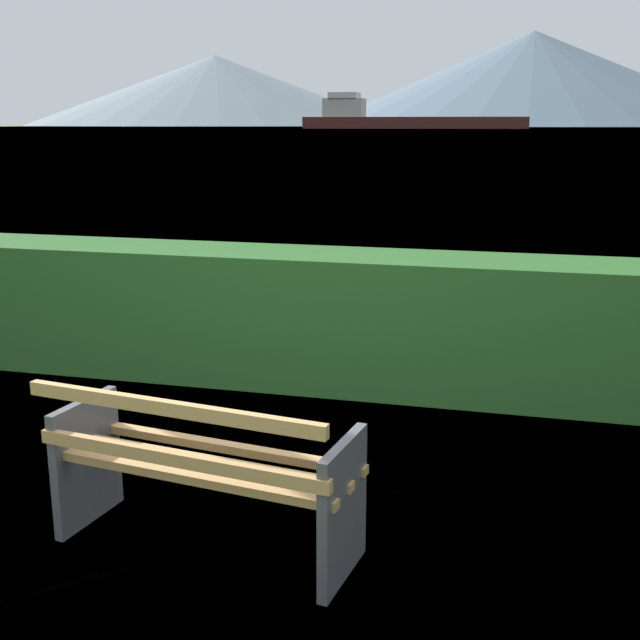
# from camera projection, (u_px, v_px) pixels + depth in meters

# --- Properties ---
(ground_plane) EXTENTS (1400.00, 1400.00, 0.00)m
(ground_plane) POSITION_uv_depth(u_px,v_px,m) (210.00, 544.00, 4.02)
(ground_plane) COLOR #4C6B33
(water_surface) EXTENTS (620.00, 620.00, 0.00)m
(water_surface) POSITION_uv_depth(u_px,v_px,m) (527.00, 129.00, 294.08)
(water_surface) COLOR #6B8EA3
(water_surface) RESTS_ON ground_plane
(park_bench) EXTENTS (1.59, 0.77, 0.87)m
(park_bench) POSITION_uv_depth(u_px,v_px,m) (202.00, 472.00, 3.87)
(park_bench) COLOR tan
(park_bench) RESTS_ON ground_plane
(hedge_row) EXTENTS (11.86, 0.80, 1.07)m
(hedge_row) POSITION_uv_depth(u_px,v_px,m) (334.00, 319.00, 6.40)
(hedge_row) COLOR #285B23
(hedge_row) RESTS_ON ground_plane
(cargo_ship_large) EXTENTS (84.52, 15.81, 13.30)m
(cargo_ship_large) POSITION_uv_depth(u_px,v_px,m) (397.00, 118.00, 301.52)
(cargo_ship_large) COLOR #471E19
(cargo_ship_large) RESTS_ON water_surface
(distant_hills) EXTENTS (825.96, 371.44, 63.75)m
(distant_hills) POSITION_uv_depth(u_px,v_px,m) (619.00, 80.00, 525.01)
(distant_hills) COLOR gray
(distant_hills) RESTS_ON ground_plane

